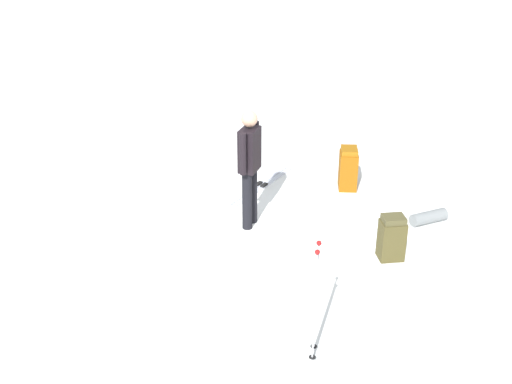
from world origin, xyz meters
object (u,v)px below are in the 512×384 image
(ski_pair_near, at_px, (261,185))
(sleeping_mat_rolled, at_px, (429,217))
(ski_poles_planted_near, at_px, (316,297))
(backpack_bright, at_px, (392,238))
(backpack_large_dark, at_px, (348,169))
(skier_standing, at_px, (250,163))

(ski_pair_near, distance_m, sleeping_mat_rolled, 2.67)
(ski_pair_near, relative_size, ski_poles_planted_near, 1.29)
(backpack_bright, bearing_deg, ski_poles_planted_near, 175.65)
(backpack_large_dark, xyz_separation_m, ski_poles_planted_near, (-3.98, -1.03, 0.40))
(sleeping_mat_rolled, bearing_deg, ski_poles_planted_near, 173.37)
(skier_standing, bearing_deg, sleeping_mat_rolled, -62.10)
(backpack_large_dark, bearing_deg, backpack_bright, -145.56)
(skier_standing, height_order, backpack_bright, skier_standing)
(skier_standing, bearing_deg, backpack_bright, -89.34)
(ski_poles_planted_near, distance_m, sleeping_mat_rolled, 3.48)
(skier_standing, height_order, ski_poles_planted_near, skier_standing)
(ski_pair_near, bearing_deg, sleeping_mat_rolled, -90.44)
(backpack_large_dark, height_order, sleeping_mat_rolled, backpack_large_dark)
(skier_standing, xyz_separation_m, backpack_bright, (0.02, -2.03, -0.66))
(backpack_bright, distance_m, ski_poles_planted_near, 2.27)
(backpack_bright, xyz_separation_m, ski_poles_planted_near, (-2.22, 0.17, 0.44))
(ski_pair_near, height_order, backpack_bright, backpack_bright)
(skier_standing, distance_m, backpack_bright, 2.13)
(backpack_bright, relative_size, sleeping_mat_rolled, 1.11)
(ski_pair_near, relative_size, sleeping_mat_rolled, 3.11)
(ski_poles_planted_near, xyz_separation_m, sleeping_mat_rolled, (3.39, -0.39, -0.65))
(sleeping_mat_rolled, bearing_deg, backpack_large_dark, 67.75)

